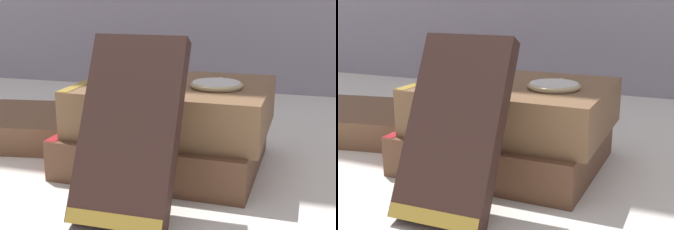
% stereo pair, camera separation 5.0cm
% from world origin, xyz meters
% --- Properties ---
extents(ground_plane, '(3.00, 3.00, 0.00)m').
position_xyz_m(ground_plane, '(0.00, 0.00, 0.00)').
color(ground_plane, silver).
extents(book_flat_bottom, '(0.20, 0.17, 0.04)m').
position_xyz_m(book_flat_bottom, '(0.02, 0.02, 0.02)').
color(book_flat_bottom, brown).
rests_on(book_flat_bottom, ground_plane).
extents(book_flat_top, '(0.20, 0.16, 0.05)m').
position_xyz_m(book_flat_top, '(0.03, 0.02, 0.07)').
color(book_flat_top, brown).
rests_on(book_flat_top, book_flat_bottom).
extents(book_leaning_front, '(0.08, 0.09, 0.15)m').
position_xyz_m(book_leaning_front, '(0.03, -0.10, 0.07)').
color(book_leaning_front, '#331E19').
rests_on(book_leaning_front, ground_plane).
extents(pocket_watch, '(0.05, 0.06, 0.01)m').
position_xyz_m(pocket_watch, '(0.08, 0.01, 0.09)').
color(pocket_watch, silver).
rests_on(pocket_watch, book_flat_top).
extents(reading_glasses, '(0.11, 0.07, 0.00)m').
position_xyz_m(reading_glasses, '(-0.05, 0.15, 0.00)').
color(reading_glasses, '#4C3828').
rests_on(reading_glasses, ground_plane).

